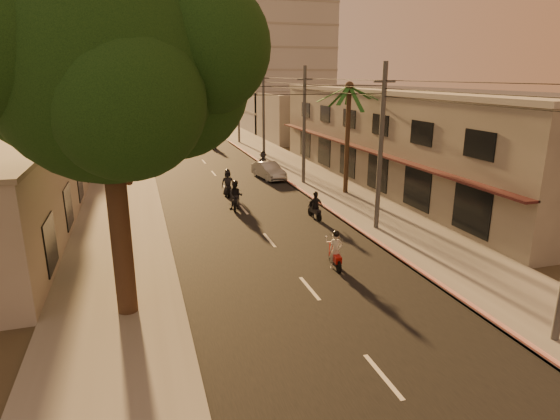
# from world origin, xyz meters

# --- Properties ---
(ground) EXTENTS (160.00, 160.00, 0.00)m
(ground) POSITION_xyz_m (0.00, 0.00, 0.00)
(ground) COLOR #383023
(ground) RESTS_ON ground
(road) EXTENTS (10.00, 140.00, 0.02)m
(road) POSITION_xyz_m (0.00, 20.00, 0.01)
(road) COLOR black
(road) RESTS_ON ground
(sidewalk_right) EXTENTS (5.00, 140.00, 0.12)m
(sidewalk_right) POSITION_xyz_m (7.50, 20.00, 0.06)
(sidewalk_right) COLOR slate
(sidewalk_right) RESTS_ON ground
(sidewalk_left) EXTENTS (5.00, 140.00, 0.12)m
(sidewalk_left) POSITION_xyz_m (-7.50, 20.00, 0.06)
(sidewalk_left) COLOR slate
(sidewalk_left) RESTS_ON ground
(curb_stripe) EXTENTS (0.20, 60.00, 0.20)m
(curb_stripe) POSITION_xyz_m (5.10, 15.00, 0.10)
(curb_stripe) COLOR #B21E13
(curb_stripe) RESTS_ON ground
(shophouse_row) EXTENTS (8.80, 34.20, 7.30)m
(shophouse_row) POSITION_xyz_m (13.95, 18.00, 3.65)
(shophouse_row) COLOR gray
(shophouse_row) RESTS_ON ground
(distant_tower) EXTENTS (12.10, 12.10, 28.00)m
(distant_tower) POSITION_xyz_m (16.00, 56.00, 14.00)
(distant_tower) COLOR #B7B5B2
(distant_tower) RESTS_ON ground
(broadleaf_tree) EXTENTS (9.60, 8.70, 12.10)m
(broadleaf_tree) POSITION_xyz_m (-6.61, 2.14, 8.48)
(broadleaf_tree) COLOR black
(broadleaf_tree) RESTS_ON ground
(palm_tree) EXTENTS (5.00, 5.00, 8.20)m
(palm_tree) POSITION_xyz_m (8.00, 16.00, 7.15)
(palm_tree) COLOR black
(palm_tree) RESTS_ON ground
(utility_poles) EXTENTS (1.20, 48.26, 9.00)m
(utility_poles) POSITION_xyz_m (6.20, 20.00, 6.54)
(utility_poles) COLOR #38383A
(utility_poles) RESTS_ON ground
(filler_right) EXTENTS (8.00, 14.00, 6.00)m
(filler_right) POSITION_xyz_m (14.00, 45.00, 3.00)
(filler_right) COLOR #9C968D
(filler_right) RESTS_ON ground
(filler_left_near) EXTENTS (8.00, 14.00, 4.40)m
(filler_left_near) POSITION_xyz_m (-14.00, 34.00, 2.20)
(filler_left_near) COLOR #9C968D
(filler_left_near) RESTS_ON ground
(filler_left_far) EXTENTS (8.00, 14.00, 7.00)m
(filler_left_far) POSITION_xyz_m (-14.00, 52.00, 3.50)
(filler_left_far) COLOR #9C968D
(filler_left_far) RESTS_ON ground
(scooter_red) EXTENTS (0.77, 1.80, 1.78)m
(scooter_red) POSITION_xyz_m (1.83, 3.65, 0.78)
(scooter_red) COLOR black
(scooter_red) RESTS_ON ground
(scooter_mid_a) EXTENTS (1.29, 1.89, 1.93)m
(scooter_mid_a) POSITION_xyz_m (-0.46, 14.25, 0.88)
(scooter_mid_a) COLOR black
(scooter_mid_a) RESTS_ON ground
(scooter_mid_b) EXTENTS (1.01, 1.75, 1.72)m
(scooter_mid_b) POSITION_xyz_m (3.64, 10.81, 0.77)
(scooter_mid_b) COLOR black
(scooter_mid_b) RESTS_ON ground
(scooter_far_a) EXTENTS (1.06, 1.98, 1.96)m
(scooter_far_a) POSITION_xyz_m (-0.28, 17.87, 0.88)
(scooter_far_a) COLOR black
(scooter_far_a) RESTS_ON ground
(scooter_far_b) EXTENTS (1.32, 2.02, 1.99)m
(scooter_far_b) POSITION_xyz_m (4.20, 24.85, 0.91)
(scooter_far_b) COLOR black
(scooter_far_b) RESTS_ON ground
(parked_car) EXTENTS (2.75, 4.63, 1.38)m
(parked_car) POSITION_xyz_m (4.04, 22.56, 0.69)
(parked_car) COLOR #989CA0
(parked_car) RESTS_ON ground
(scooter_far_c) EXTENTS (1.14, 1.74, 1.77)m
(scooter_far_c) POSITION_xyz_m (2.29, 39.80, 0.81)
(scooter_far_c) COLOR black
(scooter_far_c) RESTS_ON ground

